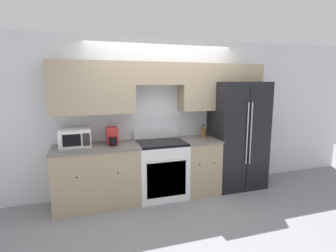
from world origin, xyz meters
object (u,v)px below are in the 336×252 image
Objects in this scene: refrigerator at (235,135)px; microwave at (75,138)px; oven_range at (161,169)px; bottle at (203,132)px.

microwave is (-2.74, 0.03, 0.12)m from refrigerator.
oven_range is 0.58× the size of refrigerator.
refrigerator is (1.43, 0.07, 0.47)m from oven_range.
refrigerator is 2.74m from microwave.
oven_range is 4.83× the size of bottle.
oven_range is at bearing -177.04° from refrigerator.
bottle is (2.11, 0.01, -0.04)m from microwave.
oven_range is 0.98m from bottle.
bottle is (-0.62, 0.04, 0.08)m from refrigerator.
refrigerator reaches higher than microwave.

